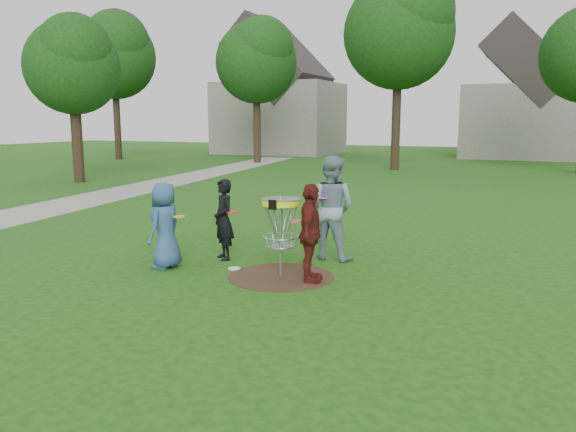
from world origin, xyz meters
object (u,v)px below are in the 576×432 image
at_px(player_grey, 331,208).
at_px(player_maroon, 310,233).
at_px(player_blue, 165,226).
at_px(player_black, 224,220).
at_px(disc_golf_basket, 281,218).

height_order(player_grey, player_maroon, player_grey).
relative_size(player_blue, player_maroon, 0.95).
distance_m(player_black, player_grey, 2.04).
bearing_deg(disc_golf_basket, player_blue, -172.63).
bearing_deg(disc_golf_basket, player_grey, 77.71).
bearing_deg(player_maroon, player_blue, 79.82).
bearing_deg(player_black, player_blue, -83.69).
height_order(player_black, disc_golf_basket, player_black).
xyz_separation_m(player_blue, player_grey, (2.48, 1.83, 0.22)).
distance_m(player_blue, disc_golf_basket, 2.17).
height_order(player_blue, player_grey, player_grey).
bearing_deg(player_black, disc_golf_basket, 15.33).
bearing_deg(player_grey, disc_golf_basket, 82.04).
bearing_deg(player_blue, player_black, 146.82).
xyz_separation_m(player_blue, disc_golf_basket, (2.14, 0.28, 0.25)).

